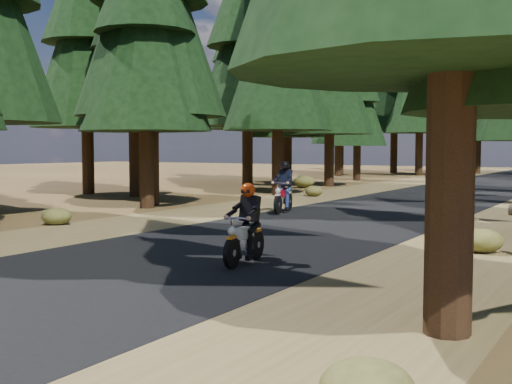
# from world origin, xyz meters

# --- Properties ---
(ground) EXTENTS (120.00, 120.00, 0.00)m
(ground) POSITION_xyz_m (0.00, 0.00, 0.00)
(ground) COLOR #453318
(ground) RESTS_ON ground
(road) EXTENTS (6.00, 100.00, 0.01)m
(road) POSITION_xyz_m (0.00, 5.00, 0.01)
(road) COLOR black
(road) RESTS_ON ground
(shoulder_l) EXTENTS (3.20, 100.00, 0.01)m
(shoulder_l) POSITION_xyz_m (-4.60, 5.00, 0.00)
(shoulder_l) COLOR brown
(shoulder_l) RESTS_ON ground
(shoulder_r) EXTENTS (3.20, 100.00, 0.01)m
(shoulder_r) POSITION_xyz_m (4.60, 5.00, 0.00)
(shoulder_r) COLOR brown
(shoulder_r) RESTS_ON ground
(pine_forest) EXTENTS (34.59, 55.08, 16.32)m
(pine_forest) POSITION_xyz_m (-0.02, 21.05, 7.89)
(pine_forest) COLOR black
(pine_forest) RESTS_ON ground
(understory_shrubs) EXTENTS (15.28, 32.54, 0.66)m
(understory_shrubs) POSITION_xyz_m (0.97, 8.39, 0.27)
(understory_shrubs) COLOR #474C1E
(understory_shrubs) RESTS_ON ground
(rider_lead) EXTENTS (0.70, 1.68, 1.46)m
(rider_lead) POSITION_xyz_m (1.38, -1.18, 0.49)
(rider_lead) COLOR silver
(rider_lead) RESTS_ON road
(rider_follow) EXTENTS (0.93, 1.93, 1.65)m
(rider_follow) POSITION_xyz_m (-2.37, 7.14, 0.56)
(rider_follow) COLOR maroon
(rider_follow) RESTS_ON road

